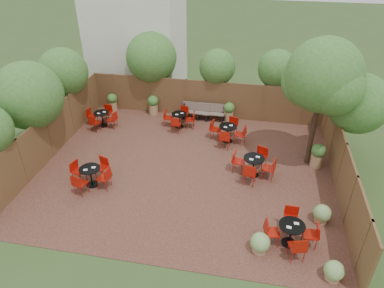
# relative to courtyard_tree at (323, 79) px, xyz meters

# --- Properties ---
(ground) EXTENTS (80.00, 80.00, 0.00)m
(ground) POSITION_rel_courtyard_tree_xyz_m (-5.00, -1.53, -3.80)
(ground) COLOR #354F23
(ground) RESTS_ON ground
(courtyard_paving) EXTENTS (12.00, 10.00, 0.02)m
(courtyard_paving) POSITION_rel_courtyard_tree_xyz_m (-5.00, -1.53, -3.79)
(courtyard_paving) COLOR #3B1B18
(courtyard_paving) RESTS_ON ground
(fence_back) EXTENTS (12.00, 0.08, 2.00)m
(fence_back) POSITION_rel_courtyard_tree_xyz_m (-5.00, 3.47, -2.80)
(fence_back) COLOR brown
(fence_back) RESTS_ON ground
(fence_left) EXTENTS (0.08, 10.00, 2.00)m
(fence_left) POSITION_rel_courtyard_tree_xyz_m (-11.00, -1.53, -2.80)
(fence_left) COLOR brown
(fence_left) RESTS_ON ground
(fence_right) EXTENTS (0.08, 10.00, 2.00)m
(fence_right) POSITION_rel_courtyard_tree_xyz_m (1.00, -1.53, -2.80)
(fence_right) COLOR brown
(fence_right) RESTS_ON ground
(neighbour_building) EXTENTS (5.00, 4.00, 8.00)m
(neighbour_building) POSITION_rel_courtyard_tree_xyz_m (-9.50, 6.47, 0.20)
(neighbour_building) COLOR silver
(neighbour_building) RESTS_ON ground
(overhang_foliage) EXTENTS (15.71, 10.49, 2.80)m
(overhang_foliage) POSITION_rel_courtyard_tree_xyz_m (-7.36, 1.11, -1.07)
(overhang_foliage) COLOR #346520
(overhang_foliage) RESTS_ON ground
(courtyard_tree) EXTENTS (2.96, 2.89, 5.38)m
(courtyard_tree) POSITION_rel_courtyard_tree_xyz_m (0.00, 0.00, 0.00)
(courtyard_tree) COLOR black
(courtyard_tree) RESTS_ON courtyard_paving
(park_bench_left) EXTENTS (1.43, 0.55, 0.86)m
(park_bench_left) POSITION_rel_courtyard_tree_xyz_m (-5.42, 3.09, -3.34)
(park_bench_left) COLOR brown
(park_bench_left) RESTS_ON courtyard_paving
(park_bench_right) EXTENTS (1.43, 0.47, 0.88)m
(park_bench_right) POSITION_rel_courtyard_tree_xyz_m (-4.62, 3.09, -3.33)
(park_bench_right) COLOR brown
(park_bench_right) RESTS_ON courtyard_paving
(bistro_tables) EXTENTS (10.61, 8.49, 0.96)m
(bistro_tables) POSITION_rel_courtyard_tree_xyz_m (-4.91, -0.98, -3.32)
(bistro_tables) COLOR black
(bistro_tables) RESTS_ON courtyard_paving
(planters) EXTENTS (10.95, 3.97, 1.07)m
(planters) POSITION_rel_courtyard_tree_xyz_m (-4.98, 2.22, -3.22)
(planters) COLOR #9A764D
(planters) RESTS_ON courtyard_paving
(low_shrubs) EXTENTS (2.71, 2.98, 0.67)m
(low_shrubs) POSITION_rel_courtyard_tree_xyz_m (-0.52, -4.94, -3.46)
(low_shrubs) COLOR #9A764D
(low_shrubs) RESTS_ON courtyard_paving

